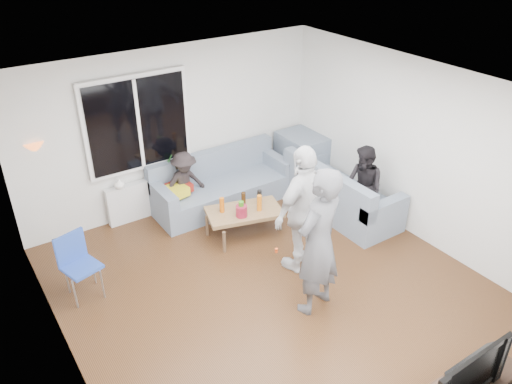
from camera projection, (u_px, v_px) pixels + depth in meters
floor at (275, 292)px, 6.59m from camera, size 5.00×5.50×0.04m
ceiling at (280, 95)px, 5.29m from camera, size 5.00×5.50×0.04m
wall_back at (174, 129)px, 7.94m from camera, size 5.00×0.04×2.60m
wall_front at (487, 356)px, 3.93m from camera, size 5.00×0.04×2.60m
wall_left at (58, 281)px, 4.72m from camera, size 0.04×5.50×2.60m
wall_right at (422, 153)px, 7.16m from camera, size 0.04×5.50×2.60m
window_frame at (137, 123)px, 7.47m from camera, size 1.62×0.06×1.47m
window_glass at (139, 124)px, 7.44m from camera, size 1.50×0.02×1.35m
window_mullion at (139, 125)px, 7.44m from camera, size 0.05×0.03×1.35m
radiator at (147, 198)px, 8.05m from camera, size 1.30×0.12×0.62m
potted_plant at (168, 165)px, 7.98m from camera, size 0.23×0.20×0.34m
vase at (119, 184)px, 7.63m from camera, size 0.16×0.16×0.16m
sofa_back_section at (222, 181)px, 8.28m from camera, size 2.30×0.85×0.85m
sofa_right_section at (342, 188)px, 8.08m from camera, size 2.00×0.85×0.85m
sofa_corner at (306, 156)px, 9.13m from camera, size 0.85×0.85×0.85m
cushion_yellow at (174, 192)px, 7.80m from camera, size 0.43×0.38×0.14m
cushion_red at (179, 188)px, 7.92m from camera, size 0.39×0.33×0.13m
coffee_table at (244, 222)px, 7.64m from camera, size 1.22×0.88×0.40m
pitcher at (241, 211)px, 7.36m from camera, size 0.17×0.17×0.17m
side_chair at (82, 268)px, 6.29m from camera, size 0.50×0.50×0.86m
floor_lamp at (44, 192)px, 7.25m from camera, size 0.32×0.32×1.56m
player_left at (318, 242)px, 5.86m from camera, size 0.79×0.61×1.90m
player_right at (304, 209)px, 6.60m from camera, size 1.12×0.63×1.80m
spectator_right at (363, 187)px, 7.64m from camera, size 0.51×0.64×1.30m
spectator_back at (185, 185)px, 7.93m from camera, size 0.75×0.49×1.09m
television at (462, 371)px, 4.53m from camera, size 0.98×0.13×0.56m
bottle_c at (243, 199)px, 7.62m from camera, size 0.07×0.07×0.22m
bottle_b at (241, 209)px, 7.35m from camera, size 0.08×0.08×0.24m
bottle_a at (222, 205)px, 7.45m from camera, size 0.07×0.07×0.23m
bottle_d at (259, 203)px, 7.48m from camera, size 0.07×0.07×0.25m
bottle_e at (259, 196)px, 7.70m from camera, size 0.07×0.07×0.21m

